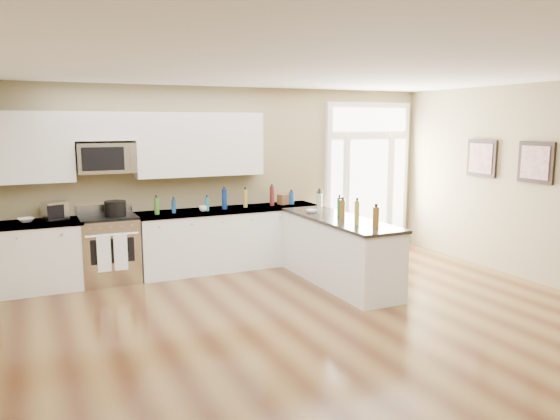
{
  "coord_description": "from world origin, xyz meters",
  "views": [
    {
      "loc": [
        -2.98,
        -4.17,
        2.24
      ],
      "look_at": [
        -0.09,
        2.0,
        1.16
      ],
      "focal_mm": 35.0,
      "sensor_mm": 36.0,
      "label": 1
    }
  ],
  "objects_px": {
    "peninsula_cabinet": "(338,253)",
    "kitchen_range": "(109,249)",
    "stockpot": "(115,208)",
    "toaster_oven": "(55,211)"
  },
  "relations": [
    {
      "from": "peninsula_cabinet",
      "to": "kitchen_range",
      "type": "bearing_deg",
      "value": 153.46
    },
    {
      "from": "peninsula_cabinet",
      "to": "toaster_oven",
      "type": "relative_size",
      "value": 8.04
    },
    {
      "from": "kitchen_range",
      "to": "stockpot",
      "type": "distance_m",
      "value": 0.59
    },
    {
      "from": "peninsula_cabinet",
      "to": "stockpot",
      "type": "xyz_separation_m",
      "value": [
        -2.8,
        1.42,
        0.63
      ]
    },
    {
      "from": "stockpot",
      "to": "toaster_oven",
      "type": "relative_size",
      "value": 1.03
    },
    {
      "from": "peninsula_cabinet",
      "to": "stockpot",
      "type": "bearing_deg",
      "value": 153.11
    },
    {
      "from": "stockpot",
      "to": "toaster_oven",
      "type": "distance_m",
      "value": 0.78
    },
    {
      "from": "peninsula_cabinet",
      "to": "stockpot",
      "type": "distance_m",
      "value": 3.2
    },
    {
      "from": "peninsula_cabinet",
      "to": "toaster_oven",
      "type": "xyz_separation_m",
      "value": [
        -3.57,
        1.54,
        0.63
      ]
    },
    {
      "from": "kitchen_range",
      "to": "toaster_oven",
      "type": "bearing_deg",
      "value": 172.61
    }
  ]
}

